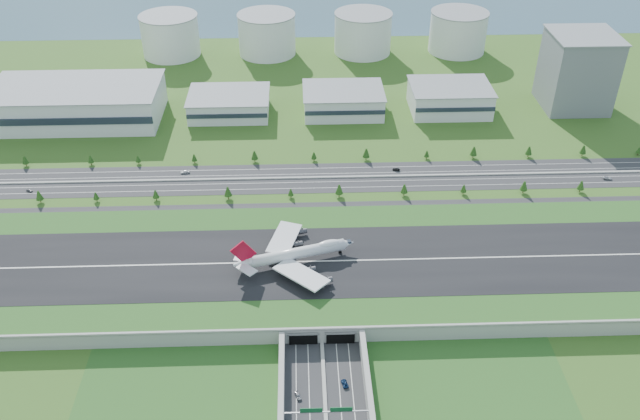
{
  "coord_description": "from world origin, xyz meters",
  "views": [
    {
      "loc": [
        -8.82,
        -272.32,
        226.12
      ],
      "look_at": [
        2.15,
        35.0,
        16.21
      ],
      "focal_mm": 38.0,
      "sensor_mm": 36.0,
      "label": 1
    }
  ],
  "objects_px": {
    "office_tower": "(577,71)",
    "car_6": "(607,178)",
    "car_4": "(29,191)",
    "car_5": "(396,170)",
    "car_0": "(298,395)",
    "boeing_747": "(295,254)",
    "fuel_tank_a": "(170,36)",
    "car_7": "(185,172)",
    "car_2": "(345,383)"
  },
  "relations": [
    {
      "from": "car_2",
      "to": "boeing_747",
      "type": "bearing_deg",
      "value": -87.31
    },
    {
      "from": "car_7",
      "to": "office_tower",
      "type": "bearing_deg",
      "value": 96.58
    },
    {
      "from": "fuel_tank_a",
      "to": "car_2",
      "type": "height_order",
      "value": "fuel_tank_a"
    },
    {
      "from": "car_7",
      "to": "car_0",
      "type": "bearing_deg",
      "value": 9.82
    },
    {
      "from": "car_0",
      "to": "fuel_tank_a",
      "type": "bearing_deg",
      "value": 86.71
    },
    {
      "from": "fuel_tank_a",
      "to": "car_5",
      "type": "bearing_deg",
      "value": -50.08
    },
    {
      "from": "car_4",
      "to": "car_6",
      "type": "height_order",
      "value": "car_6"
    },
    {
      "from": "boeing_747",
      "to": "fuel_tank_a",
      "type": "bearing_deg",
      "value": 93.29
    },
    {
      "from": "office_tower",
      "to": "boeing_747",
      "type": "xyz_separation_m",
      "value": [
        -211.88,
        -195.29,
        -13.79
      ]
    },
    {
      "from": "car_2",
      "to": "car_5",
      "type": "relative_size",
      "value": 1.09
    },
    {
      "from": "car_4",
      "to": "car_7",
      "type": "distance_m",
      "value": 94.98
    },
    {
      "from": "car_4",
      "to": "car_7",
      "type": "height_order",
      "value": "car_7"
    },
    {
      "from": "car_0",
      "to": "car_4",
      "type": "height_order",
      "value": "car_0"
    },
    {
      "from": "fuel_tank_a",
      "to": "car_2",
      "type": "bearing_deg",
      "value": -71.5
    },
    {
      "from": "car_7",
      "to": "fuel_tank_a",
      "type": "bearing_deg",
      "value": 179.05
    },
    {
      "from": "boeing_747",
      "to": "car_5",
      "type": "xyz_separation_m",
      "value": [
        65.81,
        102.45,
        -12.81
      ]
    },
    {
      "from": "office_tower",
      "to": "car_6",
      "type": "distance_m",
      "value": 111.97
    },
    {
      "from": "car_4",
      "to": "car_5",
      "type": "xyz_separation_m",
      "value": [
        229.6,
        16.94,
        0.08
      ]
    },
    {
      "from": "car_4",
      "to": "car_7",
      "type": "xyz_separation_m",
      "value": [
        93.08,
        18.9,
        0.16
      ]
    },
    {
      "from": "boeing_747",
      "to": "car_7",
      "type": "relative_size",
      "value": 10.71
    },
    {
      "from": "car_6",
      "to": "car_7",
      "type": "bearing_deg",
      "value": 101.44
    },
    {
      "from": "car_0",
      "to": "car_6",
      "type": "relative_size",
      "value": 0.84
    },
    {
      "from": "fuel_tank_a",
      "to": "car_7",
      "type": "relative_size",
      "value": 8.45
    },
    {
      "from": "boeing_747",
      "to": "office_tower",
      "type": "bearing_deg",
      "value": 26.74
    },
    {
      "from": "car_5",
      "to": "car_6",
      "type": "relative_size",
      "value": 0.81
    },
    {
      "from": "office_tower",
      "to": "car_0",
      "type": "relative_size",
      "value": 11.07
    },
    {
      "from": "fuel_tank_a",
      "to": "car_4",
      "type": "height_order",
      "value": "fuel_tank_a"
    },
    {
      "from": "office_tower",
      "to": "car_4",
      "type": "relative_size",
      "value": 13.38
    },
    {
      "from": "car_6",
      "to": "car_0",
      "type": "bearing_deg",
      "value": 145.4
    },
    {
      "from": "car_4",
      "to": "car_0",
      "type": "bearing_deg",
      "value": -110.51
    },
    {
      "from": "fuel_tank_a",
      "to": "car_5",
      "type": "height_order",
      "value": "fuel_tank_a"
    },
    {
      "from": "car_4",
      "to": "car_7",
      "type": "relative_size",
      "value": 0.69
    },
    {
      "from": "car_4",
      "to": "car_6",
      "type": "xyz_separation_m",
      "value": [
        362.26,
        1.84,
        0.12
      ]
    },
    {
      "from": "car_7",
      "to": "boeing_747",
      "type": "bearing_deg",
      "value": 22.86
    },
    {
      "from": "boeing_747",
      "to": "car_6",
      "type": "relative_size",
      "value": 10.76
    },
    {
      "from": "car_0",
      "to": "car_4",
      "type": "relative_size",
      "value": 1.21
    },
    {
      "from": "boeing_747",
      "to": "car_6",
      "type": "bearing_deg",
      "value": 7.83
    },
    {
      "from": "car_4",
      "to": "office_tower",
      "type": "bearing_deg",
      "value": -48.91
    },
    {
      "from": "car_5",
      "to": "boeing_747",
      "type": "bearing_deg",
      "value": -12.36
    },
    {
      "from": "car_7",
      "to": "car_4",
      "type": "bearing_deg",
      "value": -89.77
    },
    {
      "from": "office_tower",
      "to": "car_6",
      "type": "relative_size",
      "value": 9.34
    },
    {
      "from": "car_6",
      "to": "fuel_tank_a",
      "type": "bearing_deg",
      "value": 69.04
    },
    {
      "from": "car_2",
      "to": "car_4",
      "type": "relative_size",
      "value": 1.26
    },
    {
      "from": "boeing_747",
      "to": "car_6",
      "type": "height_order",
      "value": "boeing_747"
    },
    {
      "from": "office_tower",
      "to": "boeing_747",
      "type": "distance_m",
      "value": 288.48
    },
    {
      "from": "car_4",
      "to": "car_7",
      "type": "bearing_deg",
      "value": -53.72
    },
    {
      "from": "office_tower",
      "to": "car_5",
      "type": "height_order",
      "value": "office_tower"
    },
    {
      "from": "fuel_tank_a",
      "to": "car_5",
      "type": "relative_size",
      "value": 10.5
    },
    {
      "from": "car_2",
      "to": "car_6",
      "type": "xyz_separation_m",
      "value": [
        177.73,
        162.09,
        0.1
      ]
    },
    {
      "from": "car_0",
      "to": "car_7",
      "type": "height_order",
      "value": "car_7"
    }
  ]
}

